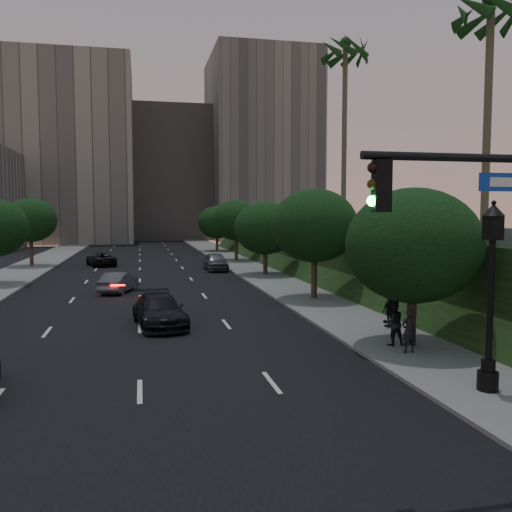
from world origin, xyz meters
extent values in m
plane|color=black|center=(0.00, 0.00, 0.00)|extent=(160.00, 160.00, 0.00)
cube|color=black|center=(0.00, 30.00, 0.01)|extent=(16.00, 140.00, 0.02)
cube|color=slate|center=(10.25, 30.00, 0.07)|extent=(4.50, 140.00, 0.15)
cube|color=black|center=(22.00, 28.00, 2.00)|extent=(18.00, 90.00, 4.00)
cube|color=slate|center=(13.50, 28.00, 4.35)|extent=(0.35, 90.00, 0.70)
cube|color=gray|center=(-14.00, 92.00, 16.00)|extent=(26.00, 20.00, 32.00)
cube|color=gray|center=(6.00, 102.00, 13.00)|extent=(22.00, 18.00, 26.00)
cube|color=gray|center=(24.00, 96.00, 18.00)|extent=(20.00, 22.00, 36.00)
cylinder|color=#38281C|center=(10.30, 8.00, 1.43)|extent=(0.36, 0.36, 2.86)
ellipsoid|color=black|center=(10.30, 8.00, 4.03)|extent=(5.20, 5.20, 4.42)
cylinder|color=#38281C|center=(10.30, 20.00, 1.61)|extent=(0.36, 0.36, 3.21)
ellipsoid|color=black|center=(10.30, 20.00, 4.53)|extent=(5.20, 5.20, 4.42)
cylinder|color=#38281C|center=(10.30, 33.00, 1.43)|extent=(0.36, 0.36, 2.86)
ellipsoid|color=black|center=(10.30, 33.00, 4.03)|extent=(5.20, 5.20, 4.42)
cylinder|color=#38281C|center=(10.30, 47.00, 1.61)|extent=(0.36, 0.36, 3.21)
ellipsoid|color=black|center=(10.30, 47.00, 4.53)|extent=(5.20, 5.20, 4.42)
cylinder|color=#38281C|center=(10.30, 62.00, 1.43)|extent=(0.36, 0.36, 2.86)
ellipsoid|color=black|center=(10.30, 62.00, 4.03)|extent=(5.20, 5.20, 4.42)
cylinder|color=#38281C|center=(-10.30, 45.00, 1.63)|extent=(0.36, 0.36, 3.26)
ellipsoid|color=black|center=(-10.30, 45.00, 4.59)|extent=(5.00, 5.00, 4.25)
cylinder|color=#4C4233|center=(17.50, 14.00, 10.00)|extent=(0.40, 0.40, 12.00)
cylinder|color=#4C4233|center=(16.00, 30.00, 11.25)|extent=(0.40, 0.40, 14.50)
cylinder|color=black|center=(6.71, -1.70, 6.30)|extent=(5.40, 0.16, 0.16)
cube|color=black|center=(4.41, -1.70, 5.75)|extent=(0.32, 0.22, 0.95)
sphere|color=black|center=(4.23, -1.70, 6.08)|extent=(0.20, 0.20, 0.20)
sphere|color=#3F2B0A|center=(4.23, -1.70, 5.78)|extent=(0.20, 0.20, 0.20)
sphere|color=#19F24C|center=(4.23, -1.70, 5.48)|extent=(0.20, 0.20, 0.20)
cube|color=#0D3FB3|center=(7.11, -1.70, 5.85)|extent=(1.40, 0.05, 0.35)
cylinder|color=black|center=(9.85, 2.63, 0.35)|extent=(0.60, 0.60, 0.70)
cylinder|color=black|center=(9.85, 2.63, 0.85)|extent=(0.40, 0.40, 0.40)
cylinder|color=black|center=(9.85, 2.63, 2.80)|extent=(0.18, 0.18, 3.60)
cube|color=black|center=(9.85, 2.63, 4.85)|extent=(0.42, 0.42, 0.70)
cone|color=black|center=(9.85, 2.63, 5.35)|extent=(0.64, 0.64, 0.35)
sphere|color=black|center=(9.85, 2.63, 5.55)|extent=(0.14, 0.14, 0.14)
imported|color=#4C4E53|center=(-1.35, 25.88, 0.68)|extent=(2.62, 4.38, 1.36)
imported|color=black|center=(-3.77, 44.80, 0.68)|extent=(3.50, 5.30, 1.35)
imported|color=black|center=(0.90, 14.34, 0.74)|extent=(2.72, 5.31, 1.48)
imported|color=#4F5155|center=(6.82, 38.16, 0.82)|extent=(1.94, 4.82, 1.64)
imported|color=black|center=(9.64, 6.97, 0.96)|extent=(0.64, 0.46, 1.62)
imported|color=black|center=(9.61, 8.15, 1.02)|extent=(0.86, 0.68, 1.75)
imported|color=black|center=(11.01, 11.32, 0.91)|extent=(0.96, 0.72, 1.52)
camera|label=1|loc=(0.09, -10.93, 5.26)|focal=38.00mm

